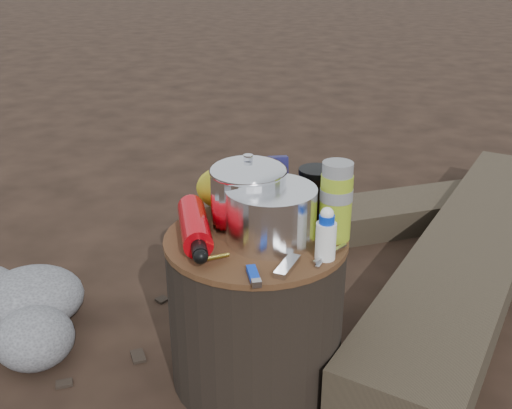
% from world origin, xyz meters
% --- Properties ---
extents(ground, '(60.00, 60.00, 0.00)m').
position_xyz_m(ground, '(0.00, 0.00, 0.00)').
color(ground, black).
rests_on(ground, ground).
extents(stump, '(0.43, 0.43, 0.40)m').
position_xyz_m(stump, '(0.00, 0.00, 0.20)').
color(stump, black).
rests_on(stump, ground).
extents(log_main, '(0.82, 1.81, 0.15)m').
position_xyz_m(log_main, '(0.60, 0.68, 0.08)').
color(log_main, '#372E22').
rests_on(log_main, ground).
extents(log_small, '(1.25, 0.88, 0.11)m').
position_xyz_m(log_small, '(0.41, 1.04, 0.05)').
color(log_small, '#372E22').
rests_on(log_small, ground).
extents(foil_windscreen, '(0.21, 0.21, 0.13)m').
position_xyz_m(foil_windscreen, '(0.04, -0.00, 0.46)').
color(foil_windscreen, white).
rests_on(foil_windscreen, stump).
extents(camping_pot, '(0.18, 0.18, 0.18)m').
position_xyz_m(camping_pot, '(-0.03, 0.04, 0.49)').
color(camping_pot, silver).
rests_on(camping_pot, stump).
extents(fuel_bottle, '(0.17, 0.28, 0.07)m').
position_xyz_m(fuel_bottle, '(-0.14, -0.04, 0.43)').
color(fuel_bottle, red).
rests_on(fuel_bottle, stump).
extents(thermos, '(0.07, 0.07, 0.18)m').
position_xyz_m(thermos, '(0.18, 0.04, 0.49)').
color(thermos, '#91AD21').
rests_on(thermos, stump).
extents(travel_mug, '(0.09, 0.09, 0.13)m').
position_xyz_m(travel_mug, '(0.12, 0.14, 0.46)').
color(travel_mug, black).
rests_on(travel_mug, stump).
extents(stuff_sack, '(0.16, 0.13, 0.11)m').
position_xyz_m(stuff_sack, '(-0.11, 0.15, 0.45)').
color(stuff_sack, gold).
rests_on(stuff_sack, stump).
extents(food_pouch, '(0.12, 0.07, 0.15)m').
position_xyz_m(food_pouch, '(-0.01, 0.15, 0.47)').
color(food_pouch, '#181647').
rests_on(food_pouch, stump).
extents(lighter, '(0.05, 0.08, 0.01)m').
position_xyz_m(lighter, '(0.04, -0.18, 0.40)').
color(lighter, '#0933BF').
rests_on(lighter, stump).
extents(multitool, '(0.04, 0.10, 0.01)m').
position_xyz_m(multitool, '(0.10, -0.13, 0.40)').
color(multitool, '#B6B6BB').
rests_on(multitool, stump).
extents(pot_grabber, '(0.07, 0.12, 0.01)m').
position_xyz_m(pot_grabber, '(0.17, -0.06, 0.40)').
color(pot_grabber, '#B6B6BB').
rests_on(pot_grabber, stump).
extents(squeeze_bottle, '(0.04, 0.04, 0.11)m').
position_xyz_m(squeeze_bottle, '(0.17, -0.07, 0.45)').
color(squeeze_bottle, white).
rests_on(squeeze_bottle, stump).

